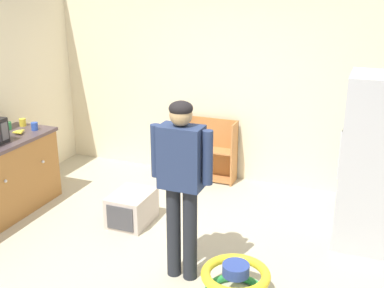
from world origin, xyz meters
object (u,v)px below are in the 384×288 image
Objects in this scene: pet_carrier at (132,208)px; banana_bunch at (20,132)px; refrigerator at (378,163)px; yellow_cup at (23,122)px; blue_cup at (34,126)px; bookshelf at (204,153)px; baby_walker at (235,281)px; standing_person at (181,176)px; green_cup at (8,126)px.

banana_bunch is (-1.45, -0.02, 0.75)m from pet_carrier.
banana_bunch is (-3.97, -0.55, 0.04)m from refrigerator.
yellow_cup is 0.27m from blue_cup.
baby_walker is (1.18, -2.42, -0.21)m from bookshelf.
standing_person is 2.49m from banana_bunch.
baby_walker is at bearing -126.63° from refrigerator.
baby_walker is at bearing -16.52° from green_cup.
refrigerator is 4.17m from yellow_cup.
blue_cup is (-3.91, -0.36, 0.06)m from refrigerator.
blue_cup is at bearing 18.02° from green_cup.
yellow_cup is at bearing -176.24° from refrigerator.
standing_person is at bearing -141.24° from refrigerator.
pet_carrier is 5.81× the size of green_cup.
blue_cup reaches higher than pet_carrier.
blue_cup is (0.31, 0.10, 0.00)m from green_cup.
standing_person reaches higher than green_cup.
pet_carrier is at bearing 141.00° from standing_person.
green_cup reaches higher than bookshelf.
standing_person is 2.75m from green_cup.
green_cup is at bearing -161.98° from blue_cup.
yellow_cup is (-3.11, 1.13, 0.79)m from baby_walker.
green_cup is (-0.25, 0.09, 0.02)m from banana_bunch.
yellow_cup is at bearing 158.56° from standing_person.
refrigerator is at bearing 38.76° from standing_person.
pet_carrier is 1.82m from yellow_cup.
banana_bunch reaches higher than pet_carrier.
banana_bunch is at bearing 162.92° from standing_person.
standing_person is at bearing -17.08° from banana_bunch.
bookshelf is 2.47m from standing_person.
blue_cup is (0.06, 0.19, 0.02)m from banana_bunch.
standing_person reaches higher than baby_walker.
refrigerator is 1.06× the size of standing_person.
bookshelf is 8.95× the size of yellow_cup.
blue_cup is (-2.31, 0.92, -0.06)m from standing_person.
green_cup is 0.33m from blue_cup.
blue_cup is (-2.86, 1.04, 0.79)m from baby_walker.
bookshelf is 2.55m from green_cup.
bookshelf is at bearing 36.61° from green_cup.
standing_person reaches higher than pet_carrier.
green_cup is (-2.00, -1.48, 0.58)m from bookshelf.
yellow_cup is 1.00× the size of green_cup.
refrigerator reaches higher than bookshelf.
refrigerator is at bearing 7.90° from banana_bunch.
blue_cup is at bearing 72.09° from banana_bunch.
standing_person is at bearing 167.38° from baby_walker.
standing_person reaches higher than yellow_cup.
green_cup is at bearing -173.76° from refrigerator.
yellow_cup is 1.00× the size of blue_cup.
pet_carrier is 1.86m from green_cup.
refrigerator is 2.95× the size of baby_walker.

